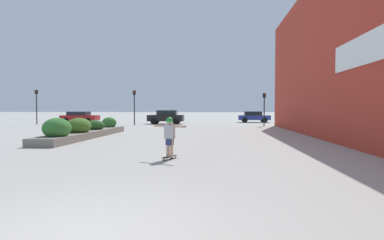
# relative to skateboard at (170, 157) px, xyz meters

# --- Properties ---
(ground_plane) EXTENTS (300.00, 300.00, 0.00)m
(ground_plane) POSITION_rel_skateboard_xyz_m (-0.16, -6.19, -0.07)
(ground_plane) COLOR #A3A099
(building_wall_right) EXTENTS (0.67, 33.44, 9.60)m
(building_wall_right) POSITION_rel_skateboard_xyz_m (7.63, 4.03, 4.72)
(building_wall_right) COLOR #B23323
(building_wall_right) RESTS_ON ground_plane
(planter_box) EXTENTS (1.45, 9.73, 1.28)m
(planter_box) POSITION_rel_skateboard_xyz_m (-6.22, 6.91, 0.39)
(planter_box) COLOR slate
(planter_box) RESTS_ON ground_plane
(skateboard) EXTENTS (0.46, 0.73, 0.10)m
(skateboard) POSITION_rel_skateboard_xyz_m (0.00, 0.00, 0.00)
(skateboard) COLOR black
(skateboard) RESTS_ON ground_plane
(skateboarder) EXTENTS (1.17, 0.57, 1.33)m
(skateboarder) POSITION_rel_skateboard_xyz_m (-0.00, 0.00, 0.83)
(skateboarder) COLOR tan
(skateboarder) RESTS_ON skateboard
(car_leftmost) EXTENTS (4.53, 1.91, 1.37)m
(car_leftmost) POSITION_rel_skateboard_xyz_m (-15.77, 26.39, 0.66)
(car_leftmost) COLOR maroon
(car_leftmost) RESTS_ON ground_plane
(car_center_left) EXTENTS (3.91, 1.84, 1.38)m
(car_center_left) POSITION_rel_skateboard_xyz_m (6.15, 28.35, 0.66)
(car_center_left) COLOR navy
(car_center_left) RESTS_ON ground_plane
(car_center_right) EXTENTS (3.99, 1.94, 1.55)m
(car_center_right) POSITION_rel_skateboard_xyz_m (-4.22, 23.53, 0.74)
(car_center_right) COLOR black
(car_center_right) RESTS_ON ground_plane
(car_rightmost) EXTENTS (4.32, 1.86, 1.43)m
(car_rightmost) POSITION_rel_skateboard_xyz_m (18.29, 28.04, 0.68)
(car_rightmost) COLOR #BCBCC1
(car_rightmost) RESTS_ON ground_plane
(traffic_light_left) EXTENTS (0.28, 0.30, 3.64)m
(traffic_light_left) POSITION_rel_skateboard_xyz_m (-7.07, 20.57, 2.39)
(traffic_light_left) COLOR black
(traffic_light_left) RESTS_ON ground_plane
(traffic_light_right) EXTENTS (0.28, 0.30, 3.27)m
(traffic_light_right) POSITION_rel_skateboard_xyz_m (6.21, 20.21, 2.17)
(traffic_light_right) COLOR black
(traffic_light_right) RESTS_ON ground_plane
(traffic_light_far_left) EXTENTS (0.28, 0.30, 3.78)m
(traffic_light_far_left) POSITION_rel_skateboard_xyz_m (-18.07, 21.00, 2.48)
(traffic_light_far_left) COLOR black
(traffic_light_far_left) RESTS_ON ground_plane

